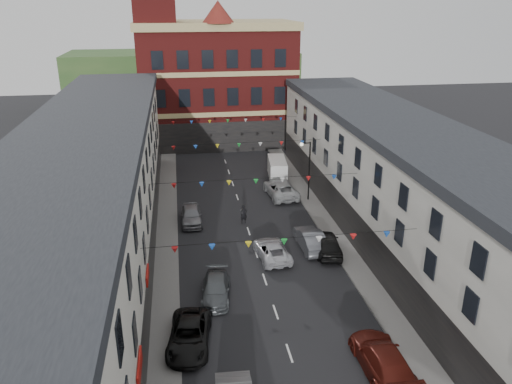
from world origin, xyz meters
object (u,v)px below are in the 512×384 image
car_right_c (383,359)px  car_right_f (281,189)px  street_lamp (307,163)px  white_van (277,169)px  car_left_c (189,335)px  car_left_e (191,215)px  car_right_e (310,239)px  moving_car (272,250)px  pedestrian (244,214)px  car_right_d (327,244)px  car_left_d (216,289)px

car_right_c → car_right_f: (-0.17, 25.81, -0.03)m
street_lamp → white_van: size_ratio=1.27×
car_right_c → street_lamp: bearing=-94.9°
car_left_c → car_left_e: (0.74, 16.97, 0.07)m
car_left_e → car_right_c: size_ratio=0.80×
car_right_e → moving_car: 3.48m
car_right_c → pedestrian: (-4.71, 19.93, 0.04)m
car_left_c → car_right_d: bearing=48.4°
car_right_c → car_right_d: 13.43m
car_right_c → moving_car: 13.78m
moving_car → street_lamp: bearing=-121.9°
car_right_d → pedestrian: (-5.69, 6.54, 0.05)m
car_left_d → car_right_c: car_right_c is taller
car_right_d → street_lamp: bearing=-88.6°
white_van → moving_car: bearing=-96.4°
car_left_e → moving_car: car_left_e is taller
car_left_e → car_right_e: bearing=-34.8°
car_right_d → car_right_f: 12.47m
moving_car → car_left_d: bearing=40.6°
car_left_d → moving_car: moving_car is taller
moving_car → pedestrian: pedestrian is taller
car_left_e → car_right_e: size_ratio=0.93×
car_right_d → car_right_f: (-1.14, 12.42, -0.02)m
car_left_d → car_left_e: car_left_e is taller
car_left_c → car_right_c: (10.03, -3.79, 0.12)m
car_left_d → car_right_e: (8.00, 5.92, 0.14)m
moving_car → pedestrian: (-1.28, 6.59, 0.20)m
car_left_c → car_left_d: size_ratio=1.11×
car_right_f → pedestrian: 7.43m
moving_car → car_right_c: bearing=99.1°
car_left_c → car_right_e: bearing=54.3°
car_left_d → car_right_e: bearing=43.3°
car_right_f → pedestrian: size_ratio=3.31×
pedestrian → moving_car: bearing=-93.1°
car_left_d → car_left_c: bearing=-105.2°
street_lamp → car_left_e: (-11.31, -3.46, -3.14)m
car_left_d → car_right_e: 9.95m
car_right_d → white_van: white_van is taller
car_left_c → car_right_c: car_right_c is taller
street_lamp → pedestrian: street_lamp is taller
street_lamp → car_left_e: bearing=-163.0°
car_left_c → car_right_d: size_ratio=1.06×
moving_car → white_van: 18.57m
car_left_d → white_van: 24.57m
car_left_c → car_right_d: 14.60m
car_left_e → car_right_e: car_right_e is taller
street_lamp → car_left_d: 18.99m
moving_car → car_right_d: bearing=175.4°
street_lamp → moving_car: bearing=-116.6°
car_left_d → car_right_d: size_ratio=0.95×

